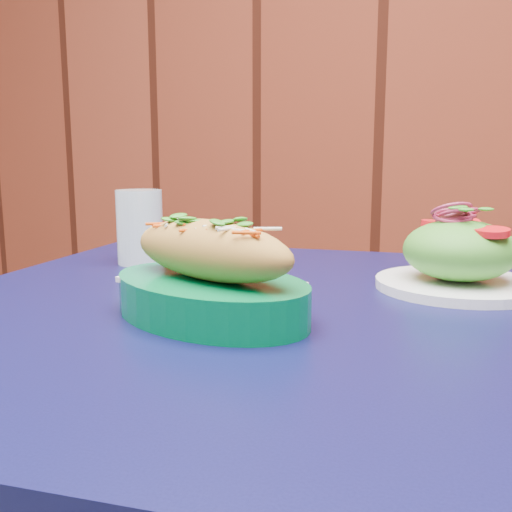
% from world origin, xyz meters
% --- Properties ---
extents(cafe_table, '(0.92, 0.92, 0.75)m').
position_xyz_m(cafe_table, '(-0.27, 1.86, 0.66)').
color(cafe_table, black).
rests_on(cafe_table, ground).
extents(banh_mi_basket, '(0.28, 0.22, 0.11)m').
position_xyz_m(banh_mi_basket, '(-0.29, 1.78, 0.79)').
color(banh_mi_basket, '#006433').
rests_on(banh_mi_basket, cafe_table).
extents(salad_plate, '(0.21, 0.21, 0.11)m').
position_xyz_m(salad_plate, '(-0.07, 2.03, 0.79)').
color(salad_plate, white).
rests_on(salad_plate, cafe_table).
extents(water_glass, '(0.07, 0.07, 0.12)m').
position_xyz_m(water_glass, '(-0.54, 2.00, 0.81)').
color(water_glass, silver).
rests_on(water_glass, cafe_table).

